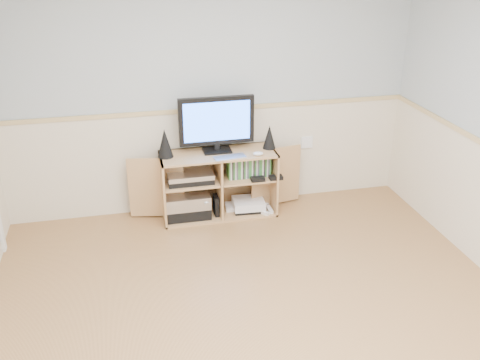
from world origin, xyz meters
name	(u,v)px	position (x,y,z in m)	size (l,w,h in m)	color
room	(261,181)	(-0.06, 0.12, 1.22)	(4.04, 4.54, 2.54)	tan
media_cabinet	(218,181)	(0.03, 2.06, 0.33)	(1.73, 0.42, 0.65)	tan
monitor	(216,122)	(0.03, 2.06, 0.94)	(0.72, 0.18, 0.54)	black
speaker_left	(165,143)	(-0.47, 2.03, 0.79)	(0.15, 0.15, 0.27)	black
speaker_right	(269,137)	(0.54, 2.03, 0.77)	(0.13, 0.13, 0.23)	black
keyboard	(230,157)	(0.11, 1.87, 0.66)	(0.30, 0.12, 0.01)	silver
mouse	(258,154)	(0.39, 1.87, 0.67)	(0.10, 0.06, 0.04)	white
av_components	(189,197)	(-0.27, 2.01, 0.22)	(0.52, 0.32, 0.47)	black
game_consoles	(247,205)	(0.31, 2.00, 0.07)	(0.45, 0.30, 0.11)	white
game_cases	(249,167)	(0.33, 1.99, 0.48)	(0.42, 0.14, 0.19)	#3F8C3F
wall_outlet	(307,142)	(1.00, 2.23, 0.60)	(0.12, 0.03, 0.12)	white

